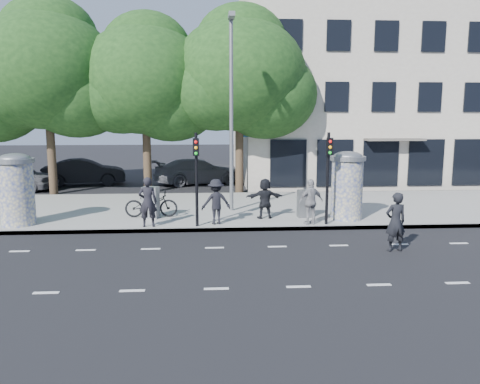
{
  "coord_description": "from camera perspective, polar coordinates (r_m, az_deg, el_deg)",
  "views": [
    {
      "loc": [
        -0.15,
        -12.95,
        4.06
      ],
      "look_at": [
        0.95,
        3.5,
        1.45
      ],
      "focal_mm": 35.0,
      "sensor_mm": 36.0,
      "label": 1
    }
  ],
  "objects": [
    {
      "name": "traffic_pole_near",
      "position": [
        16.85,
        -5.34,
        2.72
      ],
      "size": [
        0.22,
        0.31,
        3.4
      ],
      "color": "black",
      "rests_on": "sidewalk"
    },
    {
      "name": "ped_d",
      "position": [
        17.38,
        -2.94,
        -1.19
      ],
      "size": [
        1.18,
        0.81,
        1.68
      ],
      "primitive_type": "imported",
      "rotation": [
        0.0,
        0.0,
        3.32
      ],
      "color": "black",
      "rests_on": "sidewalk"
    },
    {
      "name": "lane_dash_far",
      "position": [
        14.91,
        -3.13,
        -6.81
      ],
      "size": [
        32.0,
        0.12,
        0.01
      ],
      "primitive_type": "cube",
      "color": "silver",
      "rests_on": "ground"
    },
    {
      "name": "tree_near_left",
      "position": [
        25.94,
        -11.54,
        13.25
      ],
      "size": [
        6.8,
        6.8,
        8.97
      ],
      "color": "#38281C",
      "rests_on": "ground"
    },
    {
      "name": "tree_center",
      "position": [
        25.4,
        -0.08,
        14.09
      ],
      "size": [
        7.0,
        7.0,
        9.3
      ],
      "color": "#38281C",
      "rests_on": "ground"
    },
    {
      "name": "tree_mid_left",
      "position": [
        26.89,
        -22.55,
        13.53
      ],
      "size": [
        7.2,
        7.2,
        9.57
      ],
      "color": "#38281C",
      "rests_on": "ground"
    },
    {
      "name": "curb",
      "position": [
        16.97,
        -3.22,
        -4.6
      ],
      "size": [
        40.0,
        0.1,
        0.16
      ],
      "primitive_type": "cube",
      "color": "slate",
      "rests_on": "ground"
    },
    {
      "name": "ped_f",
      "position": [
        18.37,
        3.05,
        -0.78
      ],
      "size": [
        1.51,
        0.66,
        1.59
      ],
      "primitive_type": "imported",
      "rotation": [
        0.0,
        0.0,
        3.23
      ],
      "color": "black",
      "rests_on": "sidewalk"
    },
    {
      "name": "man_road",
      "position": [
        15.11,
        18.43,
        -3.48
      ],
      "size": [
        0.72,
        0.52,
        1.84
      ],
      "primitive_type": "imported",
      "rotation": [
        0.0,
        0.0,
        3.27
      ],
      "color": "black",
      "rests_on": "ground"
    },
    {
      "name": "building",
      "position": [
        35.16,
        16.77,
        11.78
      ],
      "size": [
        20.3,
        15.85,
        12.0
      ],
      "color": "#B4A796",
      "rests_on": "ground"
    },
    {
      "name": "car_right",
      "position": [
        29.13,
        -5.14,
        2.51
      ],
      "size": [
        4.03,
        5.83,
        1.57
      ],
      "primitive_type": "imported",
      "rotation": [
        0.0,
        0.0,
        1.95
      ],
      "color": "slate",
      "rests_on": "ground"
    },
    {
      "name": "traffic_pole_far",
      "position": [
        17.39,
        10.7,
        2.8
      ],
      "size": [
        0.22,
        0.31,
        3.4
      ],
      "color": "black",
      "rests_on": "sidewalk"
    },
    {
      "name": "street_lamp",
      "position": [
        19.62,
        -1.06,
        11.14
      ],
      "size": [
        0.25,
        0.93,
        8.0
      ],
      "color": "slate",
      "rests_on": "sidewalk"
    },
    {
      "name": "ground",
      "position": [
        13.57,
        -3.05,
        -8.43
      ],
      "size": [
        120.0,
        120.0,
        0.0
      ],
      "primitive_type": "plane",
      "color": "black",
      "rests_on": "ground"
    },
    {
      "name": "car_left",
      "position": [
        29.42,
        -25.93,
        1.8
      ],
      "size": [
        2.84,
        5.17,
        1.67
      ],
      "primitive_type": "imported",
      "rotation": [
        0.0,
        0.0,
        1.39
      ],
      "color": "#4D4E54",
      "rests_on": "ground"
    },
    {
      "name": "lane_dash_near",
      "position": [
        11.49,
        -2.9,
        -11.7
      ],
      "size": [
        32.0,
        0.12,
        0.01
      ],
      "primitive_type": "cube",
      "color": "silver",
      "rests_on": "ground"
    },
    {
      "name": "cabinet_right",
      "position": [
        18.75,
        7.85,
        -1.41
      ],
      "size": [
        0.56,
        0.43,
        1.1
      ],
      "primitive_type": "cube",
      "rotation": [
        0.0,
        0.0,
        0.1
      ],
      "color": "slate",
      "rests_on": "sidewalk"
    },
    {
      "name": "car_mid",
      "position": [
        30.14,
        -18.42,
        2.33
      ],
      "size": [
        2.55,
        5.07,
        1.59
      ],
      "primitive_type": "imported",
      "rotation": [
        0.0,
        0.0,
        1.76
      ],
      "color": "black",
      "rests_on": "ground"
    },
    {
      "name": "ped_b",
      "position": [
        17.23,
        -11.18,
        -1.2
      ],
      "size": [
        0.69,
        0.47,
        1.82
      ],
      "primitive_type": "imported",
      "rotation": [
        0.0,
        0.0,
        3.19
      ],
      "color": "black",
      "rests_on": "sidewalk"
    },
    {
      "name": "ad_column_right",
      "position": [
        18.61,
        12.92,
        0.98
      ],
      "size": [
        1.36,
        1.36,
        2.65
      ],
      "color": "beige",
      "rests_on": "sidewalk"
    },
    {
      "name": "cabinet_left",
      "position": [
        18.74,
        -10.83,
        -1.26
      ],
      "size": [
        0.69,
        0.57,
        1.25
      ],
      "primitive_type": "cube",
      "rotation": [
        0.0,
        0.0,
        -0.26
      ],
      "color": "gray",
      "rests_on": "sidewalk"
    },
    {
      "name": "sidewalk",
      "position": [
        20.83,
        -3.34,
        -2.04
      ],
      "size": [
        40.0,
        8.0,
        0.15
      ],
      "primitive_type": "cube",
      "color": "gray",
      "rests_on": "ground"
    },
    {
      "name": "ad_column_left",
      "position": [
        18.99,
        -25.58,
        0.48
      ],
      "size": [
        1.36,
        1.36,
        2.65
      ],
      "color": "beige",
      "rests_on": "sidewalk"
    },
    {
      "name": "ped_e",
      "position": [
        17.48,
        8.63,
        -1.19
      ],
      "size": [
        1.12,
        0.84,
        1.7
      ],
      "primitive_type": "imported",
      "rotation": [
        0.0,
        0.0,
        3.45
      ],
      "color": "gray",
      "rests_on": "sidewalk"
    },
    {
      "name": "bicycle",
      "position": [
        18.94,
        -10.77,
        -1.4
      ],
      "size": [
        0.75,
        2.08,
        1.09
      ],
      "primitive_type": "imported",
      "rotation": [
        0.0,
        0.0,
        1.59
      ],
      "color": "black",
      "rests_on": "sidewalk"
    }
  ]
}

